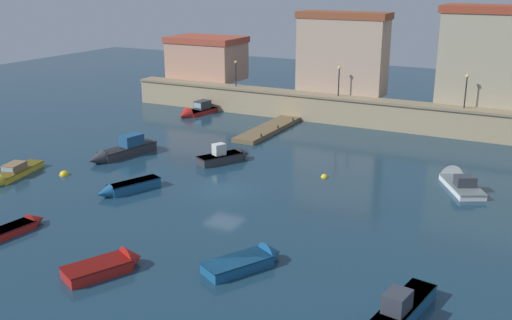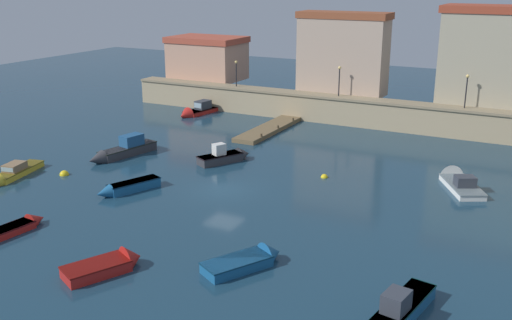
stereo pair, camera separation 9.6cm
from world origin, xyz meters
name	(u,v)px [view 2 (the right image)]	position (x,y,z in m)	size (l,w,h in m)	color
ground_plane	(223,190)	(0.00, 0.00, 0.00)	(135.13, 135.13, 0.00)	#19384C
quay_wall	(336,109)	(0.00, 23.54, 1.46)	(49.90, 2.33, 2.90)	tan
old_town_backdrop	(397,57)	(5.20, 27.04, 6.93)	(46.61, 6.11, 9.65)	tan
pier_dock	(269,129)	(-4.77, 17.02, 0.21)	(2.32, 11.00, 0.70)	brown
quay_lamp_0	(236,69)	(-12.17, 23.54, 4.88)	(0.32, 0.32, 2.93)	black
quay_lamp_1	(339,76)	(0.17, 23.54, 5.01)	(0.32, 0.32, 3.14)	black
quay_lamp_2	(467,86)	(12.89, 23.54, 5.06)	(0.32, 0.32, 3.22)	black
moored_boat_0	(110,265)	(0.96, -13.44, 0.34)	(3.29, 4.54, 1.57)	red
moored_boat_1	(250,260)	(7.30, -9.50, 0.33)	(3.61, 4.87, 1.52)	#195689
moored_boat_2	(122,150)	(-12.07, 3.18, 0.57)	(2.68, 6.99, 2.00)	#333338
moored_boat_3	(10,175)	(-15.94, -5.44, 0.34)	(2.67, 6.37, 1.45)	gold
moored_boat_4	(226,156)	(-3.34, 6.15, 0.47)	(3.44, 4.88, 1.95)	#333338
moored_boat_5	(457,180)	(14.87, 9.21, 0.31)	(4.53, 6.25, 1.88)	white
moored_boat_6	(196,111)	(-15.34, 19.83, 0.39)	(2.55, 5.95, 1.99)	red
moored_boat_7	(391,319)	(15.67, -11.91, 0.48)	(2.38, 7.27, 1.86)	#195689
moored_boat_8	(126,187)	(-6.01, -3.62, 0.38)	(2.85, 4.98, 1.07)	#195689
moored_boat_9	(15,228)	(-7.55, -12.25, 0.26)	(1.72, 4.93, 1.13)	red
mooring_buoy_0	(324,177)	(5.50, 6.09, 0.00)	(0.55, 0.55, 0.55)	yellow
mooring_buoy_1	(64,175)	(-12.88, -2.83, 0.00)	(0.73, 0.73, 0.73)	yellow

